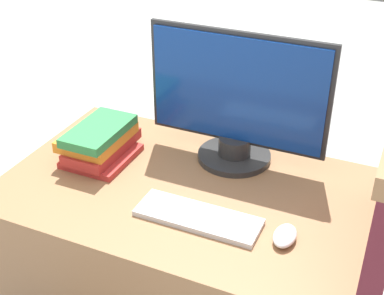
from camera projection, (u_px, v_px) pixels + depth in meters
name	position (u px, v px, depth m)	size (l,w,h in m)	color
desk	(185.00, 274.00, 1.82)	(1.11, 0.71, 0.73)	#8C603D
monitor	(237.00, 102.00, 1.67)	(0.59, 0.24, 0.44)	#282828
keyboard	(198.00, 217.00, 1.49)	(0.36, 0.12, 0.02)	silver
mouse	(285.00, 236.00, 1.41)	(0.06, 0.10, 0.03)	white
book_stack	(100.00, 142.00, 1.76)	(0.21, 0.28, 0.12)	#B72D28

